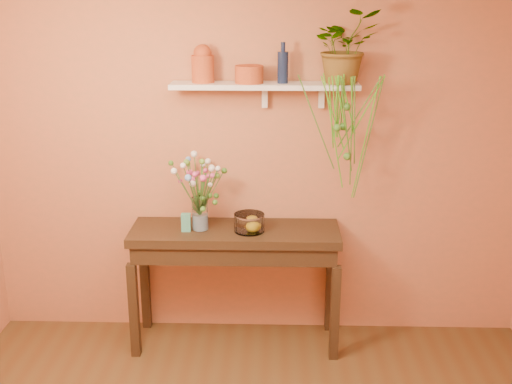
{
  "coord_description": "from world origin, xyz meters",
  "views": [
    {
      "loc": [
        0.12,
        -2.55,
        2.54
      ],
      "look_at": [
        0.0,
        1.55,
        1.25
      ],
      "focal_mm": 44.83,
      "sensor_mm": 36.0,
      "label": 1
    }
  ],
  "objects_px": {
    "blue_bottle": "(283,67)",
    "bouquet": "(199,177)",
    "terracotta_jug": "(203,64)",
    "spider_plant": "(345,46)",
    "glass_vase": "(200,216)",
    "sideboard": "(235,246)",
    "glass_bowl": "(249,223)"
  },
  "relations": [
    {
      "from": "glass_bowl",
      "to": "blue_bottle",
      "type": "bearing_deg",
      "value": 36.19
    },
    {
      "from": "glass_vase",
      "to": "blue_bottle",
      "type": "bearing_deg",
      "value": 13.08
    },
    {
      "from": "glass_bowl",
      "to": "terracotta_jug",
      "type": "bearing_deg",
      "value": 150.55
    },
    {
      "from": "terracotta_jug",
      "to": "glass_vase",
      "type": "xyz_separation_m",
      "value": [
        -0.03,
        -0.15,
        -1.05
      ]
    },
    {
      "from": "bouquet",
      "to": "glass_bowl",
      "type": "height_order",
      "value": "bouquet"
    },
    {
      "from": "blue_bottle",
      "to": "bouquet",
      "type": "relative_size",
      "value": 0.62
    },
    {
      "from": "glass_vase",
      "to": "bouquet",
      "type": "xyz_separation_m",
      "value": [
        0.0,
        -0.01,
        0.29
      ]
    },
    {
      "from": "sideboard",
      "to": "terracotta_jug",
      "type": "height_order",
      "value": "terracotta_jug"
    },
    {
      "from": "glass_bowl",
      "to": "glass_vase",
      "type": "bearing_deg",
      "value": 175.0
    },
    {
      "from": "blue_bottle",
      "to": "glass_bowl",
      "type": "distance_m",
      "value": 1.12
    },
    {
      "from": "terracotta_jug",
      "to": "blue_bottle",
      "type": "distance_m",
      "value": 0.55
    },
    {
      "from": "spider_plant",
      "to": "glass_vase",
      "type": "xyz_separation_m",
      "value": [
        -0.99,
        -0.14,
        -1.17
      ]
    },
    {
      "from": "terracotta_jug",
      "to": "blue_bottle",
      "type": "bearing_deg",
      "value": -1.82
    },
    {
      "from": "blue_bottle",
      "to": "sideboard",
      "type": "bearing_deg",
      "value": -159.28
    },
    {
      "from": "terracotta_jug",
      "to": "glass_bowl",
      "type": "bearing_deg",
      "value": -29.45
    },
    {
      "from": "sideboard",
      "to": "glass_bowl",
      "type": "bearing_deg",
      "value": -21.01
    },
    {
      "from": "bouquet",
      "to": "glass_bowl",
      "type": "relative_size",
      "value": 2.08
    },
    {
      "from": "glass_bowl",
      "to": "bouquet",
      "type": "bearing_deg",
      "value": 176.65
    },
    {
      "from": "blue_bottle",
      "to": "glass_vase",
      "type": "bearing_deg",
      "value": -166.92
    },
    {
      "from": "glass_vase",
      "to": "glass_bowl",
      "type": "xyz_separation_m",
      "value": [
        0.35,
        -0.03,
        -0.04
      ]
    },
    {
      "from": "sideboard",
      "to": "spider_plant",
      "type": "distance_m",
      "value": 1.6
    },
    {
      "from": "blue_bottle",
      "to": "terracotta_jug",
      "type": "bearing_deg",
      "value": 178.18
    },
    {
      "from": "blue_bottle",
      "to": "spider_plant",
      "type": "height_order",
      "value": "spider_plant"
    },
    {
      "from": "glass_vase",
      "to": "spider_plant",
      "type": "bearing_deg",
      "value": 8.04
    },
    {
      "from": "bouquet",
      "to": "glass_bowl",
      "type": "xyz_separation_m",
      "value": [
        0.35,
        -0.02,
        -0.33
      ]
    },
    {
      "from": "glass_vase",
      "to": "bouquet",
      "type": "height_order",
      "value": "bouquet"
    },
    {
      "from": "terracotta_jug",
      "to": "bouquet",
      "type": "distance_m",
      "value": 0.78
    },
    {
      "from": "spider_plant",
      "to": "glass_vase",
      "type": "distance_m",
      "value": 1.54
    },
    {
      "from": "terracotta_jug",
      "to": "spider_plant",
      "type": "height_order",
      "value": "spider_plant"
    },
    {
      "from": "blue_bottle",
      "to": "spider_plant",
      "type": "distance_m",
      "value": 0.44
    },
    {
      "from": "sideboard",
      "to": "glass_bowl",
      "type": "height_order",
      "value": "glass_bowl"
    },
    {
      "from": "sideboard",
      "to": "bouquet",
      "type": "bearing_deg",
      "value": -175.37
    }
  ]
}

